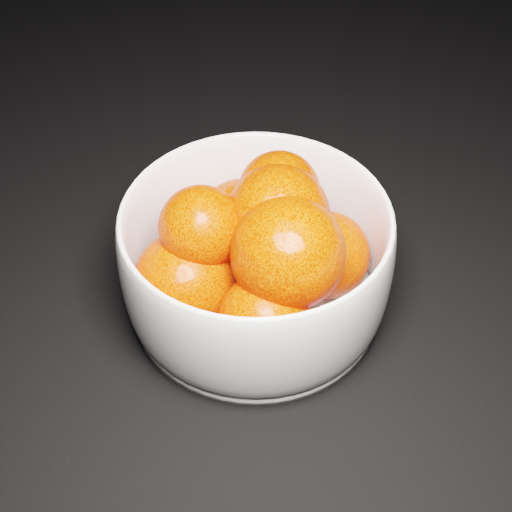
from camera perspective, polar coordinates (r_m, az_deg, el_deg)
The scene contains 2 objects.
bowl at distance 0.52m, azimuth 0.00°, elevation -0.38°, with size 0.20×0.20×0.10m.
orange_pile at distance 0.51m, azimuth 0.18°, elevation 0.63°, with size 0.15×0.15×0.12m.
Camera 1 is at (0.24, -0.09, 0.42)m, focal length 50.00 mm.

